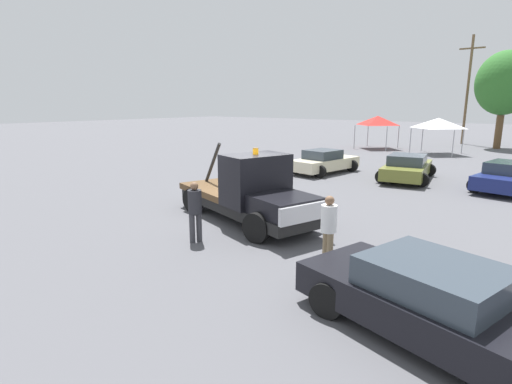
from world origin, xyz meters
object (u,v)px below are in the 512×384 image
object	(u,v)px
parked_car_cream	(324,162)
canopy_tent_red	(378,121)
parked_car_olive	(407,168)
canopy_tent_white	(438,123)
tree_left	(505,83)
person_at_hood	(195,208)
traffic_cone	(288,189)
utility_pole	(468,88)
person_near_truck	(329,225)
tow_truck	(251,194)
foreground_car	(444,306)
parked_car_navy	(509,177)

from	to	relation	value
parked_car_cream	canopy_tent_red	xyz separation A→B (m)	(-2.66, 14.21, 1.79)
parked_car_olive	canopy_tent_white	bearing A→B (deg)	-1.46
parked_car_cream	canopy_tent_white	world-z (taller)	canopy_tent_white
parked_car_olive	tree_left	xyz separation A→B (m)	(1.33, 19.89, 4.92)
person_at_hood	traffic_cone	distance (m)	6.87
traffic_cone	utility_pole	bearing A→B (deg)	88.35
person_near_truck	canopy_tent_white	bearing A→B (deg)	43.10
canopy_tent_white	person_at_hood	bearing A→B (deg)	-89.44
person_at_hood	parked_car_cream	size ratio (longest dim) A/B	0.38
parked_car_cream	canopy_tent_red	size ratio (longest dim) A/B	1.57
person_at_hood	utility_pole	xyz separation A→B (m)	(-0.46, 36.10, 4.35)
person_near_truck	parked_car_olive	xyz separation A→B (m)	(-2.19, 12.53, -0.36)
canopy_tent_red	tree_left	distance (m)	11.05
tree_left	utility_pole	xyz separation A→B (m)	(-3.38, 2.81, -0.21)
parked_car_cream	tow_truck	bearing A→B (deg)	-155.57
parked_car_cream	utility_pole	xyz separation A→B (m)	(2.38, 23.47, 4.71)
canopy_tent_red	tow_truck	bearing A→B (deg)	-77.18
parked_car_olive	canopy_tent_white	world-z (taller)	canopy_tent_white
foreground_car	tree_left	size ratio (longest dim) A/B	0.66
person_near_truck	tree_left	bearing A→B (deg)	35.50
tow_truck	utility_pole	xyz separation A→B (m)	(-0.52, 33.67, 4.39)
parked_car_navy	canopy_tent_red	world-z (taller)	canopy_tent_red
tree_left	traffic_cone	world-z (taller)	tree_left
parked_car_olive	utility_pole	world-z (taller)	utility_pole
person_near_truck	canopy_tent_red	world-z (taller)	canopy_tent_red
parked_car_cream	tree_left	xyz separation A→B (m)	(5.75, 20.66, 4.92)
parked_car_cream	tree_left	bearing A→B (deg)	-6.99
foreground_car	canopy_tent_red	size ratio (longest dim) A/B	1.86
person_at_hood	tree_left	size ratio (longest dim) A/B	0.21
traffic_cone	parked_car_olive	bearing A→B (deg)	66.62
tree_left	traffic_cone	distance (m)	27.44
person_at_hood	tow_truck	bearing A→B (deg)	108.71
person_near_truck	parked_car_olive	distance (m)	12.73
parked_car_navy	canopy_tent_white	size ratio (longest dim) A/B	1.59
tree_left	canopy_tent_red	bearing A→B (deg)	-142.51
person_at_hood	utility_pole	distance (m)	36.36
foreground_car	tow_truck	bearing A→B (deg)	168.87
foreground_car	canopy_tent_white	world-z (taller)	canopy_tent_white
person_near_truck	canopy_tent_white	distance (m)	25.41
foreground_car	traffic_cone	world-z (taller)	foreground_car
utility_pole	parked_car_olive	bearing A→B (deg)	-84.85
parked_car_cream	traffic_cone	xyz separation A→B (m)	(1.53, -5.92, -0.39)
parked_car_olive	parked_car_navy	xyz separation A→B (m)	(4.49, 0.23, -0.00)
parked_car_olive	utility_pole	xyz separation A→B (m)	(-2.04, 22.70, 4.71)
parked_car_olive	canopy_tent_white	size ratio (longest dim) A/B	1.61
tow_truck	utility_pole	bearing A→B (deg)	107.55
person_near_truck	tree_left	distance (m)	32.75
tow_truck	parked_car_olive	world-z (taller)	tow_truck
foreground_car	parked_car_cream	bearing A→B (deg)	140.50
parked_car_olive	canopy_tent_white	distance (m)	12.77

